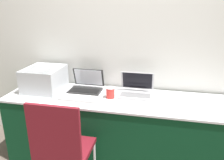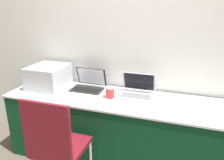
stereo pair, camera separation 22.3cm
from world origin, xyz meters
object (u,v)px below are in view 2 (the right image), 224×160
(laptop_left, at_px, (88,85))
(coffee_cup, at_px, (110,92))
(laptop_right, at_px, (137,91))
(external_keyboard, at_px, (78,97))
(printer, at_px, (48,76))
(chair, at_px, (55,142))

(laptop_left, xyz_separation_m, coffee_cup, (0.31, -0.15, 0.01))
(laptop_right, height_order, external_keyboard, laptop_right)
(printer, relative_size, laptop_left, 1.21)
(chair, bearing_deg, coffee_cup, 67.20)
(printer, relative_size, coffee_cup, 3.75)
(printer, xyz_separation_m, laptop_left, (0.46, 0.08, -0.09))
(laptop_left, bearing_deg, external_keyboard, -90.67)
(printer, bearing_deg, external_keyboard, -21.33)
(laptop_right, distance_m, external_keyboard, 0.62)
(external_keyboard, xyz_separation_m, coffee_cup, (0.31, 0.10, 0.05))
(printer, relative_size, external_keyboard, 1.13)
(laptop_left, bearing_deg, chair, -86.93)
(laptop_left, height_order, external_keyboard, laptop_left)
(printer, distance_m, chair, 0.93)
(printer, xyz_separation_m, coffee_cup, (0.77, -0.07, -0.08))
(coffee_cup, height_order, chair, chair)
(laptop_left, distance_m, coffee_cup, 0.35)
(chair, bearing_deg, laptop_left, 93.07)
(printer, height_order, laptop_right, printer)
(printer, xyz_separation_m, chair, (0.51, -0.71, -0.32))
(external_keyboard, relative_size, chair, 0.39)
(laptop_left, distance_m, chair, 0.82)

